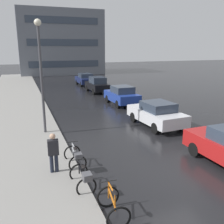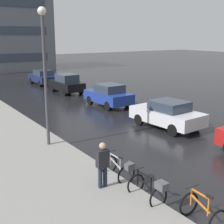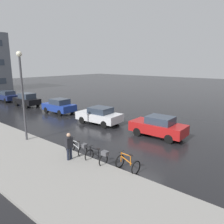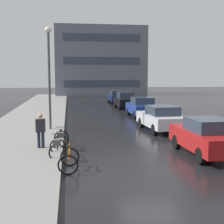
# 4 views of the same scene
# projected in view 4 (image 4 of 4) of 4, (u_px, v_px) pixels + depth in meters

# --- Properties ---
(ground_plane) EXTENTS (140.00, 140.00, 0.00)m
(ground_plane) POSITION_uv_depth(u_px,v_px,m) (151.00, 158.00, 12.72)
(ground_plane) COLOR black
(sidewalk_kerb) EXTENTS (4.80, 60.00, 0.14)m
(sidewalk_kerb) POSITION_uv_depth(u_px,v_px,m) (30.00, 122.00, 21.72)
(sidewalk_kerb) COLOR gray
(sidewalk_kerb) RESTS_ON ground
(bicycle_nearest) EXTENTS (0.78, 1.14, 0.96)m
(bicycle_nearest) POSITION_uv_depth(u_px,v_px,m) (69.00, 160.00, 11.03)
(bicycle_nearest) COLOR black
(bicycle_nearest) RESTS_ON ground
(bicycle_second) EXTENTS (0.71, 1.38, 0.96)m
(bicycle_second) POSITION_uv_depth(u_px,v_px,m) (57.00, 147.00, 12.56)
(bicycle_second) COLOR black
(bicycle_second) RESTS_ON ground
(bicycle_third) EXTENTS (0.72, 1.39, 0.92)m
(bicycle_third) POSITION_uv_depth(u_px,v_px,m) (61.00, 138.00, 14.29)
(bicycle_third) COLOR black
(bicycle_third) RESTS_ON ground
(car_red) EXTENTS (1.91, 4.13, 1.58)m
(car_red) POSITION_uv_depth(u_px,v_px,m) (206.00, 137.00, 13.12)
(car_red) COLOR #AD1919
(car_red) RESTS_ON ground
(car_white) EXTENTS (2.23, 4.22, 1.53)m
(car_white) POSITION_uv_depth(u_px,v_px,m) (162.00, 118.00, 18.83)
(car_white) COLOR silver
(car_white) RESTS_ON ground
(car_blue) EXTENTS (1.96, 3.81, 1.59)m
(car_blue) POSITION_uv_depth(u_px,v_px,m) (142.00, 107.00, 25.05)
(car_blue) COLOR navy
(car_blue) RESTS_ON ground
(car_black) EXTENTS (1.82, 3.90, 1.67)m
(car_black) POSITION_uv_depth(u_px,v_px,m) (125.00, 100.00, 31.32)
(car_black) COLOR black
(car_black) RESTS_ON ground
(car_navy) EXTENTS (1.85, 4.01, 1.51)m
(car_navy) POSITION_uv_depth(u_px,v_px,m) (117.00, 97.00, 36.83)
(car_navy) COLOR navy
(car_navy) RESTS_ON ground
(pedestrian) EXTENTS (0.41, 0.26, 1.68)m
(pedestrian) POSITION_uv_depth(u_px,v_px,m) (41.00, 130.00, 13.83)
(pedestrian) COLOR #1E2333
(pedestrian) RESTS_ON ground
(streetlamp) EXTENTS (0.37, 0.37, 6.15)m
(streetlamp) POSITION_uv_depth(u_px,v_px,m) (49.00, 67.00, 18.29)
(streetlamp) COLOR #424247
(streetlamp) RESTS_ON ground
(building_facade_main) EXTENTS (14.42, 10.17, 10.99)m
(building_facade_main) POSITION_uv_depth(u_px,v_px,m) (99.00, 62.00, 52.80)
(building_facade_main) COLOR slate
(building_facade_main) RESTS_ON ground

